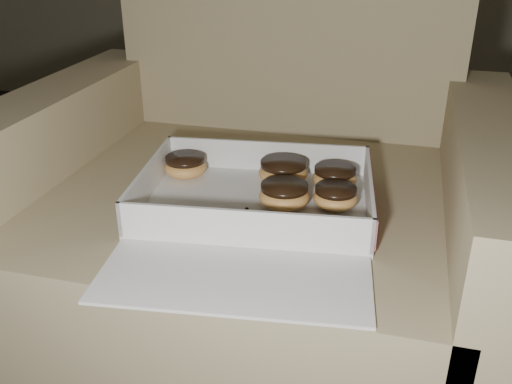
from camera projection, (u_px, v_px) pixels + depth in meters
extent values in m
cube|color=#92835D|center=(252.00, 279.00, 1.19)|extent=(0.77, 0.77, 0.45)
cube|color=#92835D|center=(293.00, 6.00, 1.28)|extent=(0.77, 0.15, 0.56)
cube|color=#92835D|center=(69.00, 223.00, 1.26)|extent=(0.13, 0.77, 0.60)
cube|color=#92835D|center=(468.00, 279.00, 1.06)|extent=(0.13, 0.77, 0.60)
cube|color=silver|center=(256.00, 204.00, 1.00)|extent=(0.43, 0.34, 0.01)
cube|color=silver|center=(266.00, 156.00, 1.12)|extent=(0.39, 0.05, 0.06)
cube|color=silver|center=(243.00, 228.00, 0.86)|extent=(0.39, 0.05, 0.06)
cube|color=silver|center=(148.00, 181.00, 1.01)|extent=(0.04, 0.29, 0.06)
cube|color=silver|center=(369.00, 194.00, 0.96)|extent=(0.04, 0.29, 0.06)
cube|color=#BA4B6D|center=(372.00, 194.00, 0.96)|extent=(0.04, 0.29, 0.05)
cube|color=silver|center=(234.00, 279.00, 0.80)|extent=(0.40, 0.21, 0.01)
ellipsoid|color=#CF8548|center=(335.00, 198.00, 0.97)|extent=(0.08, 0.08, 0.04)
cylinder|color=black|center=(336.00, 189.00, 0.97)|extent=(0.07, 0.07, 0.01)
ellipsoid|color=#CF8548|center=(335.00, 178.00, 1.04)|extent=(0.08, 0.08, 0.04)
cylinder|color=black|center=(335.00, 170.00, 1.04)|extent=(0.08, 0.08, 0.01)
ellipsoid|color=#CF8548|center=(186.00, 167.00, 1.09)|extent=(0.08, 0.08, 0.04)
cylinder|color=black|center=(185.00, 159.00, 1.08)|extent=(0.08, 0.08, 0.01)
ellipsoid|color=#CF8548|center=(283.00, 173.00, 1.06)|extent=(0.09, 0.09, 0.04)
cylinder|color=black|center=(283.00, 163.00, 1.05)|extent=(0.09, 0.09, 0.01)
ellipsoid|color=#CF8548|center=(284.00, 196.00, 0.97)|extent=(0.09, 0.09, 0.04)
cylinder|color=black|center=(284.00, 187.00, 0.97)|extent=(0.08, 0.08, 0.01)
ellipsoid|color=black|center=(201.00, 216.00, 0.95)|extent=(0.01, 0.01, 0.00)
ellipsoid|color=black|center=(247.00, 208.00, 0.97)|extent=(0.01, 0.01, 0.00)
ellipsoid|color=black|center=(292.00, 207.00, 0.98)|extent=(0.01, 0.01, 0.00)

